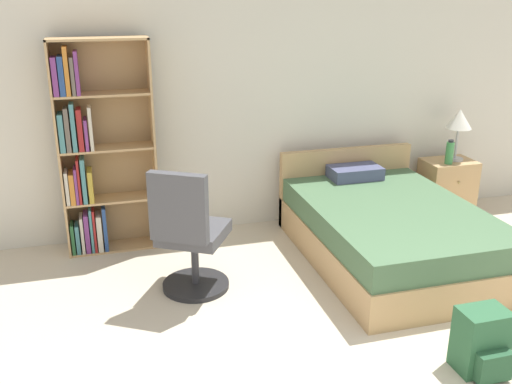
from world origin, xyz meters
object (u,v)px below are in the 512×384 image
nightstand (446,187)px  backpack_green (482,343)px  bookshelf (94,155)px  bed (387,230)px  table_lamp (459,121)px  water_bottle (450,152)px  office_chair (189,237)px

nightstand → backpack_green: 2.75m
bookshelf → bed: bearing=-19.7°
table_lamp → water_bottle: table_lamp is taller
bookshelf → bed: 2.67m
office_chair → nightstand: office_chair is taller
nightstand → backpack_green: nightstand is taller
bookshelf → nightstand: bearing=-1.1°
bookshelf → nightstand: 3.61m
bed → backpack_green: 1.63m
nightstand → bookshelf: bearing=178.9°
office_chair → bookshelf: bearing=122.4°
office_chair → backpack_green: (1.59, -1.45, -0.28)m
bed → office_chair: (-1.78, -0.16, 0.21)m
bookshelf → office_chair: (0.66, -1.03, -0.42)m
backpack_green → table_lamp: bearing=60.5°
nightstand → table_lamp: 0.71m
nightstand → water_bottle: 0.43m
bed → office_chair: 1.80m
bookshelf → backpack_green: size_ratio=4.54×
bookshelf → table_lamp: bookshelf is taller
bookshelf → water_bottle: size_ratio=7.56×
bed → table_lamp: 1.61m
water_bottle → bookshelf: bearing=177.3°
water_bottle → backpack_green: bearing=-118.0°
water_bottle → backpack_green: size_ratio=0.60×
bed → office_chair: office_chair is taller
bookshelf → office_chair: bearing=-57.6°
nightstand → table_lamp: (0.06, 0.01, 0.71)m
nightstand → bed: bearing=-144.4°
office_chair → backpack_green: office_chair is taller
bed → backpack_green: size_ratio=4.89×
bed → office_chair: bearing=-174.9°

